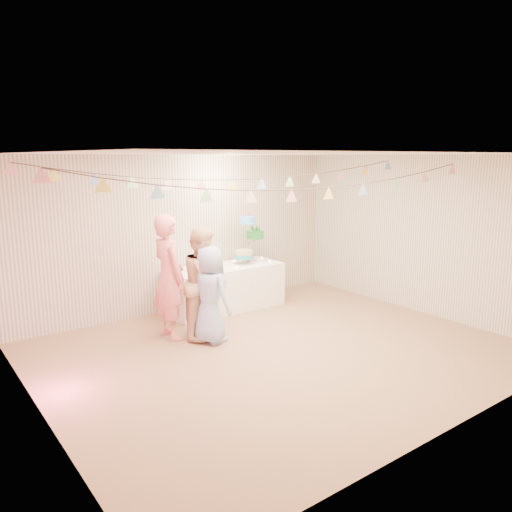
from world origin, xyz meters
TOP-DOWN VIEW (x-y plane):
  - floor at (0.00, 0.00)m, footprint 6.00×6.00m
  - ceiling at (0.00, 0.00)m, footprint 6.00×6.00m
  - back_wall at (0.00, 2.50)m, footprint 6.00×6.00m
  - front_wall at (0.00, -2.50)m, footprint 6.00×6.00m
  - left_wall at (-3.00, 0.00)m, footprint 5.00×5.00m
  - right_wall at (3.00, 0.00)m, footprint 5.00×5.00m
  - table at (0.46, 2.03)m, footprint 1.99×0.80m
  - cake_stand at (1.01, 2.08)m, footprint 0.75×0.44m
  - cake_bottom at (0.86, 2.02)m, footprint 0.31×0.31m
  - cake_middle at (1.19, 2.17)m, footprint 0.27×0.27m
  - cake_top_tier at (0.95, 2.05)m, footprint 0.25×0.25m
  - platter at (-0.03, 1.98)m, footprint 0.38×0.38m
  - posy at (0.31, 2.08)m, footprint 0.14×0.14m
  - person_adult_a at (-0.93, 1.34)m, footprint 0.44×0.66m
  - person_adult_b at (-0.51, 1.08)m, footprint 0.98×0.98m
  - person_child at (-0.56, 0.85)m, footprint 0.54×0.73m
  - bunting_back at (0.00, 1.10)m, footprint 5.60×1.10m
  - bunting_front at (0.00, -0.20)m, footprint 5.60×0.90m
  - tealight_0 at (-0.34, 1.88)m, footprint 0.04×0.04m
  - tealight_1 at (0.11, 2.21)m, footprint 0.04×0.04m
  - tealight_2 at (0.56, 1.81)m, footprint 0.04×0.04m
  - tealight_3 at (0.81, 2.25)m, footprint 0.04×0.04m
  - tealight_4 at (1.28, 1.85)m, footprint 0.04×0.04m
  - tealight_5 at (1.36, 2.18)m, footprint 0.04×0.04m

SIDE VIEW (x-z plane):
  - floor at x=0.00m, z-range 0.00..0.00m
  - table at x=0.46m, z-range 0.00..0.75m
  - person_child at x=-0.56m, z-range 0.00..1.37m
  - platter at x=-0.03m, z-range 0.75..0.77m
  - tealight_0 at x=-0.34m, z-range 0.75..0.78m
  - tealight_1 at x=0.11m, z-range 0.75..0.78m
  - tealight_2 at x=0.56m, z-range 0.75..0.78m
  - tealight_3 at x=0.81m, z-range 0.75..0.78m
  - tealight_4 at x=1.28m, z-range 0.75..0.78m
  - tealight_5 at x=1.36m, z-range 0.75..0.78m
  - person_adult_b at x=-0.51m, z-range 0.00..1.60m
  - posy at x=0.31m, z-range 0.75..0.91m
  - cake_bottom at x=0.86m, z-range 0.76..0.91m
  - person_adult_a at x=-0.93m, z-range 0.00..1.79m
  - cake_middle at x=1.19m, z-range 1.00..1.22m
  - cake_stand at x=1.01m, z-range 0.75..1.59m
  - back_wall at x=0.00m, z-range 1.30..1.30m
  - front_wall at x=0.00m, z-range 1.30..1.30m
  - left_wall at x=-3.00m, z-range 1.30..1.30m
  - right_wall at x=3.00m, z-range 1.30..1.30m
  - cake_top_tier at x=0.95m, z-range 1.28..1.47m
  - bunting_front at x=0.00m, z-range 2.14..2.50m
  - bunting_back at x=0.00m, z-range 2.15..2.55m
  - ceiling at x=0.00m, z-range 2.60..2.60m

